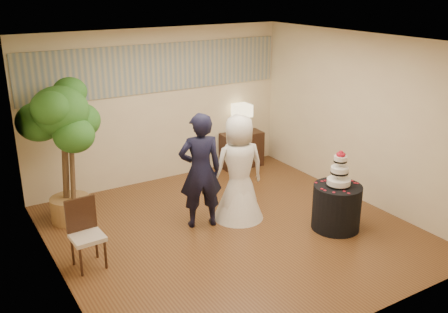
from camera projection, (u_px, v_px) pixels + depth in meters
floor at (232, 231)px, 7.51m from camera, size 5.00×5.00×0.00m
ceiling at (233, 42)px, 6.58m from camera, size 5.00×5.00×0.00m
wall_back at (159, 106)px, 9.06m from camera, size 5.00×0.06×2.80m
wall_front at (365, 207)px, 5.03m from camera, size 5.00×0.06×2.80m
wall_left at (52, 176)px, 5.82m from camera, size 0.06×5.00×2.80m
wall_right at (360, 118)px, 8.27m from camera, size 0.06×5.00×2.80m
mural_border at (158, 68)px, 8.81m from camera, size 4.90×0.02×0.85m
groom at (200, 171)px, 7.41m from camera, size 0.74×0.59×1.78m
bride at (239, 168)px, 7.67m from camera, size 0.94×0.92×1.68m
cake_table at (336, 207)px, 7.49m from camera, size 0.89×0.89×0.69m
wedding_cake at (340, 168)px, 7.28m from camera, size 0.35×0.35×0.55m
console at (242, 150)px, 10.02m from camera, size 0.87×0.43×0.70m
table_lamp at (242, 119)px, 9.81m from camera, size 0.31×0.31×0.58m
ficus_tree at (64, 152)px, 7.48m from camera, size 1.31×1.31×2.25m
side_chair at (87, 235)px, 6.42m from camera, size 0.44×0.46×0.92m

